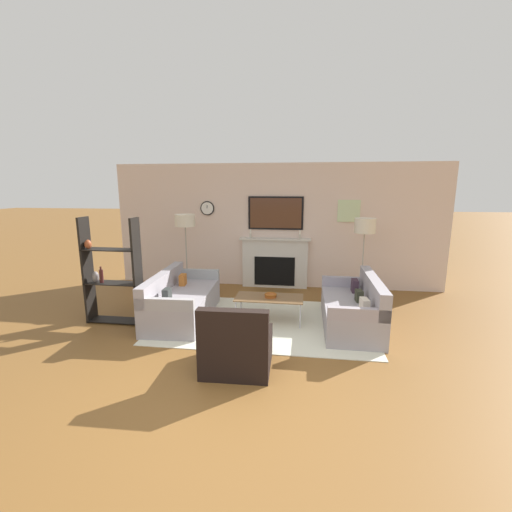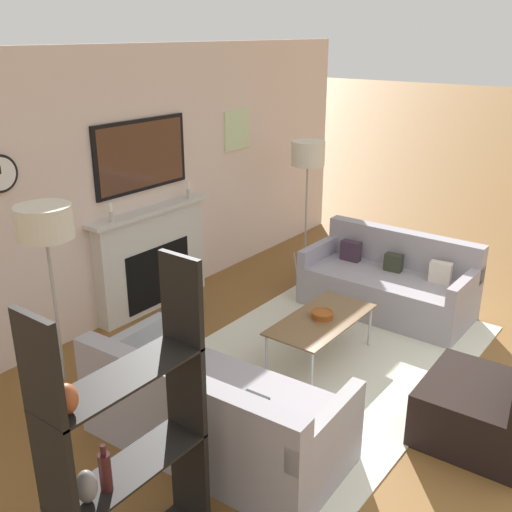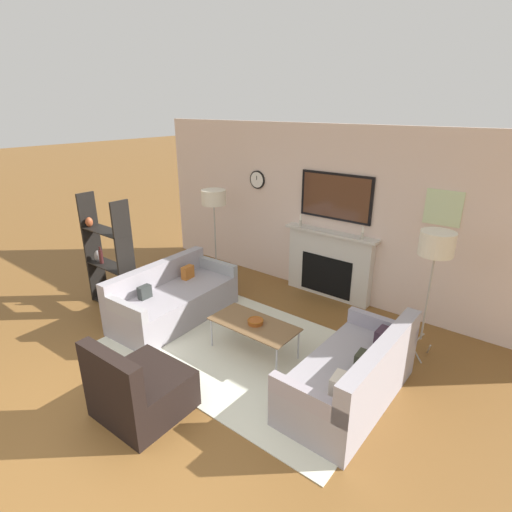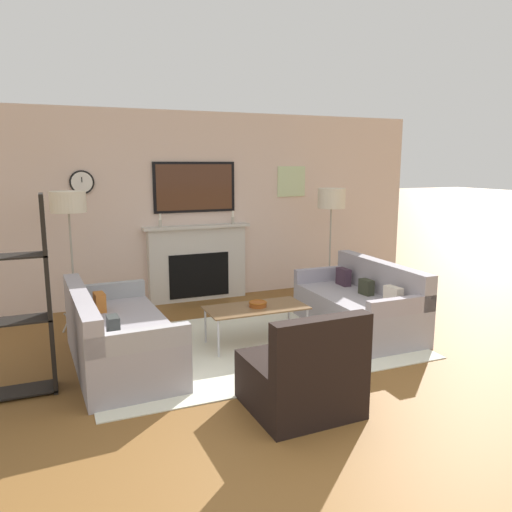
# 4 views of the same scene
# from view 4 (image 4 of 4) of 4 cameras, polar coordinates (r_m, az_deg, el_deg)

# --- Properties ---
(ground_plane) EXTENTS (60.00, 60.00, 0.00)m
(ground_plane) POSITION_cam_4_polar(r_m,az_deg,el_deg) (3.83, 12.58, -20.78)
(ground_plane) COLOR brown
(fireplace_wall) EXTENTS (7.23, 0.28, 2.70)m
(fireplace_wall) POSITION_cam_4_polar(r_m,az_deg,el_deg) (7.30, -7.00, 4.63)
(fireplace_wall) COLOR beige
(fireplace_wall) RESTS_ON ground_plane
(area_rug) EXTENTS (3.45, 2.25, 0.01)m
(area_rug) POSITION_cam_4_polar(r_m,az_deg,el_deg) (5.58, -0.67, -10.13)
(area_rug) COLOR beige
(area_rug) RESTS_ON ground_plane
(couch_left) EXTENTS (0.96, 1.90, 0.77)m
(couch_left) POSITION_cam_4_polar(r_m,az_deg,el_deg) (5.16, -15.61, -9.00)
(couch_left) COLOR #99939A
(couch_left) RESTS_ON ground_plane
(couch_right) EXTENTS (0.84, 1.74, 0.81)m
(couch_right) POSITION_cam_4_polar(r_m,az_deg,el_deg) (6.14, 11.83, -5.64)
(couch_right) COLOR #99939A
(couch_right) RESTS_ON ground_plane
(armchair) EXTENTS (0.84, 0.82, 0.86)m
(armchair) POSITION_cam_4_polar(r_m,az_deg,el_deg) (4.14, 5.31, -13.70)
(armchair) COLOR black
(armchair) RESTS_ON ground_plane
(coffee_table) EXTENTS (1.11, 0.54, 0.42)m
(coffee_table) POSITION_cam_4_polar(r_m,az_deg,el_deg) (5.51, 0.02, -6.12)
(coffee_table) COLOR brown
(coffee_table) RESTS_ON ground_plane
(decorative_bowl) EXTENTS (0.20, 0.20, 0.06)m
(decorative_bowl) POSITION_cam_4_polar(r_m,az_deg,el_deg) (5.50, 0.21, -5.49)
(decorative_bowl) COLOR #8E4317
(decorative_bowl) RESTS_ON coffee_table
(floor_lamp_left) EXTENTS (0.40, 0.40, 1.67)m
(floor_lamp_left) POSITION_cam_4_polar(r_m,az_deg,el_deg) (6.12, -20.68, 5.58)
(floor_lamp_left) COLOR #9E998E
(floor_lamp_left) RESTS_ON ground_plane
(floor_lamp_right) EXTENTS (0.39, 0.39, 1.64)m
(floor_lamp_right) POSITION_cam_4_polar(r_m,az_deg,el_deg) (7.14, 8.62, 6.36)
(floor_lamp_right) COLOR #9E998E
(floor_lamp_right) RESTS_ON ground_plane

